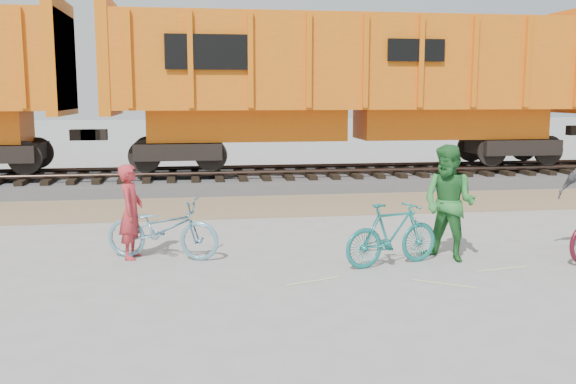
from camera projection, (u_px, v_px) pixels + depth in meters
name	position (u px, v px, depth m)	size (l,w,h in m)	color
ground	(366.00, 264.00, 10.14)	(120.00, 120.00, 0.00)	#9E9E99
gravel_strip	(305.00, 205.00, 15.51)	(120.00, 3.00, 0.02)	#9A8060
ballast_bed	(284.00, 180.00, 18.91)	(120.00, 4.00, 0.30)	slate
track	(284.00, 169.00, 18.86)	(120.00, 2.60, 0.24)	black
hopper_car_center	(351.00, 82.00, 18.77)	(14.00, 3.13, 4.65)	black
bicycle_blue	(163.00, 229.00, 10.43)	(0.66, 1.89, 1.00)	#649AB0
bicycle_teal	(392.00, 234.00, 10.00)	(0.47, 1.66, 1.00)	#1C7975
person_solo	(131.00, 212.00, 10.41)	(0.56, 0.37, 1.55)	#B72C32
person_man	(449.00, 203.00, 10.28)	(0.91, 0.71, 1.87)	#2A7431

